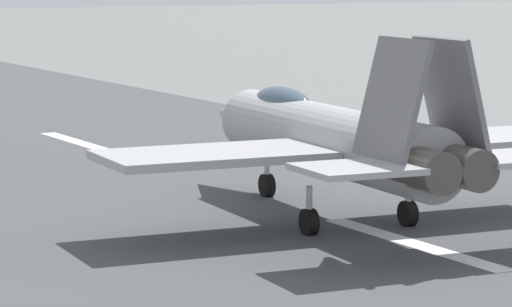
{
  "coord_description": "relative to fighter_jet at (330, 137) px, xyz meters",
  "views": [
    {
      "loc": [
        -29.36,
        21.51,
        7.55
      ],
      "look_at": [
        4.6,
        2.72,
        2.2
      ],
      "focal_mm": 96.43,
      "sensor_mm": 36.0,
      "label": 1
    }
  ],
  "objects": [
    {
      "name": "marker_cone_far",
      "position": [
        27.23,
        -12.64,
        -2.21
      ],
      "size": [
        0.44,
        0.44,
        0.55
      ],
      "primitive_type": "cone",
      "color": "orange",
      "rests_on": "ground"
    },
    {
      "name": "ground_plane",
      "position": [
        -4.82,
        -0.09,
        -2.48
      ],
      "size": [
        400.0,
        400.0,
        0.0
      ],
      "primitive_type": "plane",
      "color": "slate"
    },
    {
      "name": "marker_cone_mid",
      "position": [
        7.47,
        -12.64,
        -2.21
      ],
      "size": [
        0.44,
        0.44,
        0.55
      ],
      "primitive_type": "cone",
      "color": "orange",
      "rests_on": "ground"
    },
    {
      "name": "runway_strip",
      "position": [
        -4.84,
        -0.09,
        -2.47
      ],
      "size": [
        240.0,
        26.0,
        0.02
      ],
      "color": "#444647",
      "rests_on": "ground"
    },
    {
      "name": "fighter_jet",
      "position": [
        0.0,
        0.0,
        0.0
      ],
      "size": [
        16.2,
        14.86,
        5.68
      ],
      "color": "#9F9FA2",
      "rests_on": "ground"
    }
  ]
}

